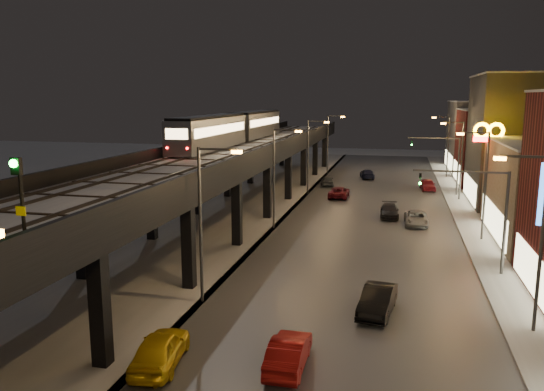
# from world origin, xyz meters

# --- Properties ---
(road_surface) EXTENTS (17.00, 120.00, 0.06)m
(road_surface) POSITION_xyz_m (7.50, 35.00, 0.03)
(road_surface) COLOR #46474D
(road_surface) RESTS_ON ground
(sidewalk_right) EXTENTS (4.00, 120.00, 0.14)m
(sidewalk_right) POSITION_xyz_m (17.50, 35.00, 0.07)
(sidewalk_right) COLOR #9FA1A8
(sidewalk_right) RESTS_ON ground
(under_viaduct_pavement) EXTENTS (11.00, 120.00, 0.06)m
(under_viaduct_pavement) POSITION_xyz_m (-6.00, 35.00, 0.03)
(under_viaduct_pavement) COLOR #9FA1A8
(under_viaduct_pavement) RESTS_ON ground
(elevated_viaduct) EXTENTS (9.00, 100.00, 6.30)m
(elevated_viaduct) POSITION_xyz_m (-6.00, 31.84, 5.62)
(elevated_viaduct) COLOR black
(elevated_viaduct) RESTS_ON ground
(viaduct_trackbed) EXTENTS (8.40, 100.00, 0.32)m
(viaduct_trackbed) POSITION_xyz_m (-6.01, 31.97, 6.39)
(viaduct_trackbed) COLOR #B2B7C1
(viaduct_trackbed) RESTS_ON elevated_viaduct
(viaduct_parapet_streetside) EXTENTS (0.30, 100.00, 1.10)m
(viaduct_parapet_streetside) POSITION_xyz_m (-1.65, 32.00, 6.85)
(viaduct_parapet_streetside) COLOR black
(viaduct_parapet_streetside) RESTS_ON elevated_viaduct
(viaduct_parapet_far) EXTENTS (0.30, 100.00, 1.10)m
(viaduct_parapet_far) POSITION_xyz_m (-10.35, 32.00, 6.85)
(viaduct_parapet_far) COLOR black
(viaduct_parapet_far) RESTS_ON elevated_viaduct
(building_d) EXTENTS (12.20, 13.20, 14.16)m
(building_d) POSITION_xyz_m (23.99, 48.00, 7.08)
(building_d) COLOR #303032
(building_d) RESTS_ON ground
(building_e) EXTENTS (12.20, 12.20, 10.16)m
(building_e) POSITION_xyz_m (23.99, 62.00, 5.08)
(building_e) COLOR #5A1816
(building_e) RESTS_ON ground
(building_f) EXTENTS (12.20, 16.20, 11.16)m
(building_f) POSITION_xyz_m (23.99, 76.00, 5.58)
(building_f) COLOR #4D4D4F
(building_f) RESTS_ON ground
(streetlight_left_1) EXTENTS (2.57, 0.28, 9.00)m
(streetlight_left_1) POSITION_xyz_m (-0.43, 13.00, 5.24)
(streetlight_left_1) COLOR #38383A
(streetlight_left_1) RESTS_ON ground
(streetlight_right_1) EXTENTS (2.56, 0.28, 9.00)m
(streetlight_right_1) POSITION_xyz_m (16.73, 13.00, 5.24)
(streetlight_right_1) COLOR #38383A
(streetlight_right_1) RESTS_ON ground
(streetlight_left_2) EXTENTS (2.57, 0.28, 9.00)m
(streetlight_left_2) POSITION_xyz_m (-0.43, 31.00, 5.24)
(streetlight_left_2) COLOR #38383A
(streetlight_left_2) RESTS_ON ground
(streetlight_right_2) EXTENTS (2.56, 0.28, 9.00)m
(streetlight_right_2) POSITION_xyz_m (16.73, 31.00, 5.24)
(streetlight_right_2) COLOR #38383A
(streetlight_right_2) RESTS_ON ground
(streetlight_left_3) EXTENTS (2.57, 0.28, 9.00)m
(streetlight_left_3) POSITION_xyz_m (-0.43, 49.00, 5.24)
(streetlight_left_3) COLOR #38383A
(streetlight_left_3) RESTS_ON ground
(streetlight_right_3) EXTENTS (2.56, 0.28, 9.00)m
(streetlight_right_3) POSITION_xyz_m (16.73, 49.00, 5.24)
(streetlight_right_3) COLOR #38383A
(streetlight_right_3) RESTS_ON ground
(streetlight_left_4) EXTENTS (2.57, 0.28, 9.00)m
(streetlight_left_4) POSITION_xyz_m (-0.43, 67.00, 5.24)
(streetlight_left_4) COLOR #38383A
(streetlight_left_4) RESTS_ON ground
(streetlight_right_4) EXTENTS (2.56, 0.28, 9.00)m
(streetlight_right_4) POSITION_xyz_m (16.73, 67.00, 5.24)
(streetlight_right_4) COLOR #38383A
(streetlight_right_4) RESTS_ON ground
(traffic_light_rig_a) EXTENTS (6.10, 0.34, 7.00)m
(traffic_light_rig_a) POSITION_xyz_m (15.84, 22.00, 4.50)
(traffic_light_rig_a) COLOR #38383A
(traffic_light_rig_a) RESTS_ON ground
(traffic_light_rig_b) EXTENTS (6.10, 0.34, 7.00)m
(traffic_light_rig_b) POSITION_xyz_m (15.84, 52.00, 4.50)
(traffic_light_rig_b) COLOR #38383A
(traffic_light_rig_b) RESTS_ON ground
(subway_train) EXTENTS (2.76, 34.05, 3.30)m
(subway_train) POSITION_xyz_m (-8.50, 44.82, 8.26)
(subway_train) COLOR gray
(subway_train) RESTS_ON viaduct_trackbed
(rail_signal) EXTENTS (0.36, 0.44, 3.14)m
(rail_signal) POSITION_xyz_m (-2.10, 0.43, 8.85)
(rail_signal) COLOR black
(rail_signal) RESTS_ON viaduct_trackbed
(car_taxi) EXTENTS (2.43, 4.70, 1.53)m
(car_taxi) POSITION_xyz_m (0.21, 5.51, 0.77)
(car_taxi) COLOR gold
(car_taxi) RESTS_ON ground
(car_near_white) EXTENTS (1.56, 4.28, 1.40)m
(car_near_white) POSITION_xyz_m (5.74, 6.66, 0.70)
(car_near_white) COLOR maroon
(car_near_white) RESTS_ON ground
(car_mid_silver) EXTENTS (2.17, 4.68, 1.30)m
(car_mid_silver) POSITION_xyz_m (3.36, 47.21, 0.65)
(car_mid_silver) COLOR maroon
(car_mid_silver) RESTS_ON ground
(car_mid_dark) EXTENTS (2.54, 4.71, 1.30)m
(car_mid_dark) POSITION_xyz_m (5.66, 63.29, 0.65)
(car_mid_dark) COLOR black
(car_mid_dark) RESTS_ON ground
(car_far_white) EXTENTS (2.31, 4.16, 1.34)m
(car_far_white) POSITION_xyz_m (0.84, 55.56, 0.67)
(car_far_white) COLOR #42464D
(car_far_white) RESTS_ON ground
(car_onc_silver) EXTENTS (2.14, 4.65, 1.48)m
(car_onc_silver) POSITION_xyz_m (9.25, 13.60, 0.74)
(car_onc_silver) COLOR black
(car_onc_silver) RESTS_ON ground
(car_onc_dark) EXTENTS (2.17, 4.49, 1.23)m
(car_onc_dark) POSITION_xyz_m (11.85, 35.17, 0.62)
(car_onc_dark) COLOR gray
(car_onc_dark) RESTS_ON ground
(car_onc_white) EXTENTS (1.89, 4.38, 1.26)m
(car_onc_white) POSITION_xyz_m (9.38, 37.94, 0.63)
(car_onc_white) COLOR black
(car_onc_white) RESTS_ON ground
(car_onc_red) EXTENTS (1.98, 4.29, 1.42)m
(car_onc_red) POSITION_xyz_m (13.79, 55.02, 0.71)
(car_onc_red) COLOR maroon
(car_onc_red) RESTS_ON ground
(sign_mcdonalds) EXTENTS (2.81, 0.54, 9.44)m
(sign_mcdonalds) POSITION_xyz_m (18.00, 37.87, 7.59)
(sign_mcdonalds) COLOR #38383A
(sign_mcdonalds) RESTS_ON ground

